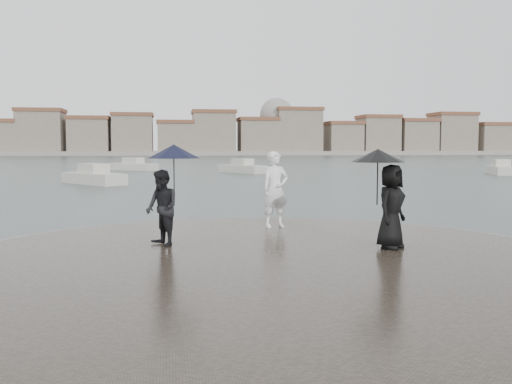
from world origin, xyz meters
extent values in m
plane|color=#2B3835|center=(0.00, 0.00, 0.00)|extent=(400.00, 400.00, 0.00)
cylinder|color=gray|center=(0.00, 3.50, 0.16)|extent=(12.50, 12.50, 0.32)
cylinder|color=#2D261E|center=(0.00, 3.50, 0.18)|extent=(11.90, 11.90, 0.36)
imported|color=white|center=(0.88, 7.40, 1.30)|extent=(0.78, 0.62, 1.88)
imported|color=black|center=(-1.87, 5.13, 1.13)|extent=(0.86, 0.93, 1.54)
cylinder|color=black|center=(-1.62, 5.23, 1.71)|extent=(0.02, 0.02, 0.90)
cone|color=black|center=(-1.62, 5.23, 2.26)|extent=(1.09, 1.09, 0.28)
imported|color=black|center=(2.57, 4.14, 1.19)|extent=(0.94, 0.94, 1.65)
cylinder|color=black|center=(2.32, 4.24, 1.66)|extent=(0.02, 0.02, 0.90)
cone|color=black|center=(2.32, 4.24, 2.18)|extent=(1.06, 1.06, 0.26)
cube|color=gray|center=(0.00, 163.00, 0.60)|extent=(260.00, 20.00, 1.20)
cube|color=gray|center=(-48.00, 160.00, 4.50)|extent=(10.00, 10.00, 9.00)
cube|color=gray|center=(-37.00, 160.00, 6.00)|extent=(12.00, 10.00, 12.00)
cube|color=brown|center=(-37.00, 160.00, 12.50)|extent=(12.60, 10.60, 1.00)
cube|color=gray|center=(-24.00, 160.00, 5.00)|extent=(11.00, 10.00, 10.00)
cube|color=brown|center=(-24.00, 160.00, 10.50)|extent=(11.60, 10.60, 1.00)
cube|color=gray|center=(-12.00, 160.00, 5.50)|extent=(11.00, 10.00, 11.00)
cube|color=brown|center=(-12.00, 160.00, 11.50)|extent=(11.60, 10.60, 1.00)
cube|color=gray|center=(0.00, 160.00, 4.50)|extent=(10.00, 10.00, 9.00)
cube|color=brown|center=(0.00, 160.00, 9.50)|extent=(10.60, 10.60, 1.00)
cube|color=gray|center=(11.00, 160.00, 6.00)|extent=(12.00, 10.00, 12.00)
cube|color=brown|center=(11.00, 160.00, 12.50)|extent=(12.60, 10.60, 1.00)
cube|color=gray|center=(24.00, 160.00, 5.00)|extent=(11.00, 10.00, 10.00)
cube|color=brown|center=(24.00, 160.00, 10.50)|extent=(11.60, 10.60, 1.00)
cube|color=gray|center=(36.00, 160.00, 6.50)|extent=(13.00, 10.00, 13.00)
cube|color=brown|center=(36.00, 160.00, 13.50)|extent=(13.60, 10.60, 1.00)
cube|color=gray|center=(50.00, 160.00, 4.50)|extent=(10.00, 10.00, 9.00)
cube|color=brown|center=(50.00, 160.00, 9.50)|extent=(10.60, 10.60, 1.00)
cube|color=gray|center=(61.00, 160.00, 5.50)|extent=(11.00, 10.00, 11.00)
cube|color=brown|center=(61.00, 160.00, 11.50)|extent=(11.60, 10.60, 1.00)
cube|color=gray|center=(73.00, 160.00, 5.00)|extent=(11.00, 10.00, 10.00)
cube|color=brown|center=(73.00, 160.00, 10.50)|extent=(11.60, 10.60, 1.00)
cube|color=gray|center=(85.00, 160.00, 6.00)|extent=(12.00, 10.00, 12.00)
cube|color=brown|center=(85.00, 160.00, 12.50)|extent=(12.60, 10.60, 1.00)
cube|color=gray|center=(98.00, 160.00, 4.50)|extent=(10.00, 10.00, 9.00)
cube|color=brown|center=(98.00, 160.00, 9.50)|extent=(10.60, 10.60, 1.00)
sphere|color=gray|center=(30.00, 162.00, 12.00)|extent=(10.00, 10.00, 10.00)
cube|color=beige|center=(26.65, 39.14, 0.25)|extent=(3.41, 5.71, 0.90)
cube|color=beige|center=(26.65, 39.14, 0.85)|extent=(1.82, 2.29, 0.90)
cube|color=beige|center=(-5.38, 52.71, 0.25)|extent=(5.19, 4.82, 0.90)
cube|color=beige|center=(-5.38, 52.71, 0.85)|extent=(2.30, 2.22, 0.90)
cube|color=beige|center=(-6.51, 30.95, 0.25)|extent=(4.56, 5.37, 0.90)
cube|color=beige|center=(-6.51, 30.95, 0.85)|extent=(2.15, 2.32, 0.90)
cube|color=beige|center=(4.87, 45.35, 0.25)|extent=(4.15, 5.56, 0.90)
cube|color=beige|center=(4.87, 45.35, 0.85)|extent=(2.04, 2.33, 0.90)
camera|label=1|loc=(-1.70, -6.42, 2.34)|focal=40.00mm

